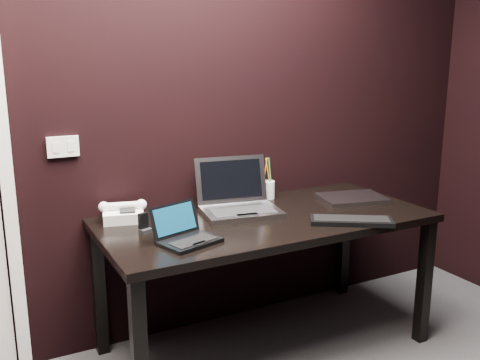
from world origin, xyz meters
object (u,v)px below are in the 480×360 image
ext_keyboard (351,221)px  mobile_phone (144,225)px  netbook (186,235)px  silver_laptop (238,203)px  pen_cup (268,189)px  closed_laptop (352,198)px  desk (266,231)px  desk_phone (123,213)px

ext_keyboard → mobile_phone: size_ratio=4.42×
ext_keyboard → netbook: bearing=171.4°
silver_laptop → ext_keyboard: bearing=-46.4°
ext_keyboard → pen_cup: 0.61m
netbook → mobile_phone: (-0.12, 0.21, 0.00)m
netbook → ext_keyboard: (0.83, -0.13, -0.02)m
closed_laptop → desk: bearing=-176.0°
desk_phone → silver_laptop: bearing=-12.6°
silver_laptop → mobile_phone: 0.55m
silver_laptop → ext_keyboard: size_ratio=1.08×
closed_laptop → mobile_phone: bearing=179.8°
ext_keyboard → closed_laptop: 0.43m
closed_laptop → mobile_phone: mobile_phone is taller
silver_laptop → ext_keyboard: (0.41, -0.43, -0.04)m
netbook → desk_phone: (-0.16, 0.43, 0.01)m
netbook → ext_keyboard: 0.84m
netbook → closed_laptop: size_ratio=0.75×
netbook → mobile_phone: netbook is taller
desk → silver_laptop: silver_laptop is taller
ext_keyboard → pen_cup: pen_cup is taller
desk → desk_phone: desk_phone is taller
netbook → closed_laptop: netbook is taller
desk → pen_cup: bearing=58.2°
closed_laptop → silver_laptop: bearing=172.0°
mobile_phone → ext_keyboard: bearing=-19.5°
desk → netbook: size_ratio=5.55×
ext_keyboard → closed_laptop: bearing=50.4°
netbook → ext_keyboard: size_ratio=0.73×
closed_laptop → pen_cup: bearing=147.2°
silver_laptop → ext_keyboard: 0.60m
desk_phone → ext_keyboard: bearing=-29.4°
mobile_phone → pen_cup: (0.82, 0.26, 0.02)m
ext_keyboard → pen_cup: bearing=102.4°
netbook → silver_laptop: silver_laptop is taller
desk → pen_cup: 0.38m
silver_laptop → desk: bearing=-57.1°
ext_keyboard → closed_laptop: (0.28, 0.33, -0.00)m
closed_laptop → netbook: bearing=-169.4°
mobile_phone → netbook: bearing=-59.7°
silver_laptop → mobile_phone: bearing=-170.5°
closed_laptop → desk_phone: desk_phone is taller
desk → pen_cup: pen_cup is taller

